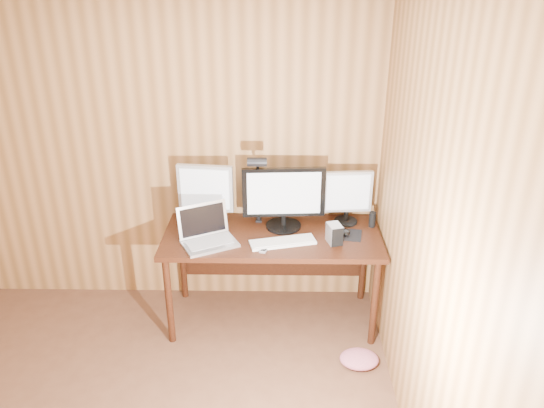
{
  "coord_description": "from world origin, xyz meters",
  "views": [
    {
      "loc": [
        0.99,
        -1.82,
        2.59
      ],
      "look_at": [
        0.93,
        1.58,
        1.02
      ],
      "focal_mm": 35.0,
      "sensor_mm": 36.0,
      "label": 1
    }
  ],
  "objects_px": {
    "hard_drive": "(334,234)",
    "desk_lamp": "(258,180)",
    "monitor_left": "(206,192)",
    "monitor_right": "(347,196)",
    "keyboard": "(283,242)",
    "laptop": "(207,233)",
    "monitor_center": "(284,197)",
    "phone": "(264,250)",
    "mouse": "(346,232)",
    "desk": "(272,244)",
    "speaker": "(372,219)"
  },
  "relations": [
    {
      "from": "hard_drive",
      "to": "desk_lamp",
      "type": "xyz_separation_m",
      "value": [
        -0.55,
        0.26,
        0.3
      ]
    },
    {
      "from": "monitor_left",
      "to": "monitor_right",
      "type": "bearing_deg",
      "value": 7.39
    },
    {
      "from": "monitor_left",
      "to": "hard_drive",
      "type": "bearing_deg",
      "value": -11.33
    },
    {
      "from": "keyboard",
      "to": "laptop",
      "type": "bearing_deg",
      "value": 163.69
    },
    {
      "from": "monitor_center",
      "to": "keyboard",
      "type": "height_order",
      "value": "monitor_center"
    },
    {
      "from": "monitor_right",
      "to": "phone",
      "type": "height_order",
      "value": "monitor_right"
    },
    {
      "from": "monitor_right",
      "to": "keyboard",
      "type": "distance_m",
      "value": 0.63
    },
    {
      "from": "monitor_left",
      "to": "mouse",
      "type": "relative_size",
      "value": 4.39
    },
    {
      "from": "desk",
      "to": "mouse",
      "type": "bearing_deg",
      "value": -7.28
    },
    {
      "from": "monitor_left",
      "to": "monitor_center",
      "type": "bearing_deg",
      "value": 0.17
    },
    {
      "from": "monitor_center",
      "to": "phone",
      "type": "distance_m",
      "value": 0.46
    },
    {
      "from": "monitor_center",
      "to": "desk",
      "type": "bearing_deg",
      "value": -153.45
    },
    {
      "from": "monitor_center",
      "to": "phone",
      "type": "height_order",
      "value": "monitor_center"
    },
    {
      "from": "mouse",
      "to": "speaker",
      "type": "distance_m",
      "value": 0.26
    },
    {
      "from": "desk_lamp",
      "to": "desk",
      "type": "bearing_deg",
      "value": -44.84
    },
    {
      "from": "mouse",
      "to": "hard_drive",
      "type": "distance_m",
      "value": 0.16
    },
    {
      "from": "hard_drive",
      "to": "phone",
      "type": "distance_m",
      "value": 0.52
    },
    {
      "from": "desk",
      "to": "mouse",
      "type": "height_order",
      "value": "mouse"
    },
    {
      "from": "monitor_left",
      "to": "speaker",
      "type": "bearing_deg",
      "value": 4.34
    },
    {
      "from": "speaker",
      "to": "monitor_right",
      "type": "bearing_deg",
      "value": 161.76
    },
    {
      "from": "desk_lamp",
      "to": "mouse",
      "type": "bearing_deg",
      "value": -23.99
    },
    {
      "from": "monitor_right",
      "to": "keyboard",
      "type": "relative_size",
      "value": 0.86
    },
    {
      "from": "laptop",
      "to": "speaker",
      "type": "relative_size",
      "value": 3.82
    },
    {
      "from": "phone",
      "to": "keyboard",
      "type": "bearing_deg",
      "value": 56.52
    },
    {
      "from": "monitor_center",
      "to": "speaker",
      "type": "relative_size",
      "value": 5.11
    },
    {
      "from": "laptop",
      "to": "hard_drive",
      "type": "distance_m",
      "value": 0.91
    },
    {
      "from": "laptop",
      "to": "speaker",
      "type": "xyz_separation_m",
      "value": [
        1.22,
        0.26,
        -0.01
      ]
    },
    {
      "from": "desk",
      "to": "keyboard",
      "type": "relative_size",
      "value": 3.28
    },
    {
      "from": "keyboard",
      "to": "phone",
      "type": "xyz_separation_m",
      "value": [
        -0.13,
        -0.1,
        -0.01
      ]
    },
    {
      "from": "monitor_center",
      "to": "speaker",
      "type": "bearing_deg",
      "value": -1.58
    },
    {
      "from": "laptop",
      "to": "desk_lamp",
      "type": "height_order",
      "value": "desk_lamp"
    },
    {
      "from": "monitor_right",
      "to": "hard_drive",
      "type": "bearing_deg",
      "value": -114.67
    },
    {
      "from": "keyboard",
      "to": "mouse",
      "type": "bearing_deg",
      "value": 2.17
    },
    {
      "from": "phone",
      "to": "monitor_right",
      "type": "bearing_deg",
      "value": 53.39
    },
    {
      "from": "monitor_left",
      "to": "speaker",
      "type": "height_order",
      "value": "monitor_left"
    },
    {
      "from": "keyboard",
      "to": "speaker",
      "type": "xyz_separation_m",
      "value": [
        0.68,
        0.28,
        0.05
      ]
    },
    {
      "from": "desk",
      "to": "hard_drive",
      "type": "distance_m",
      "value": 0.52
    },
    {
      "from": "desk",
      "to": "laptop",
      "type": "bearing_deg",
      "value": -157.94
    },
    {
      "from": "speaker",
      "to": "keyboard",
      "type": "bearing_deg",
      "value": -157.78
    },
    {
      "from": "keyboard",
      "to": "mouse",
      "type": "distance_m",
      "value": 0.48
    },
    {
      "from": "monitor_right",
      "to": "laptop",
      "type": "relative_size",
      "value": 0.92
    },
    {
      "from": "monitor_right",
      "to": "mouse",
      "type": "distance_m",
      "value": 0.29
    },
    {
      "from": "desk",
      "to": "phone",
      "type": "relative_size",
      "value": 16.11
    },
    {
      "from": "laptop",
      "to": "keyboard",
      "type": "distance_m",
      "value": 0.55
    },
    {
      "from": "keyboard",
      "to": "speaker",
      "type": "relative_size",
      "value": 4.07
    },
    {
      "from": "mouse",
      "to": "hard_drive",
      "type": "xyz_separation_m",
      "value": [
        -0.1,
        -0.12,
        0.05
      ]
    },
    {
      "from": "keyboard",
      "to": "hard_drive",
      "type": "relative_size",
      "value": 3.28
    },
    {
      "from": "monitor_right",
      "to": "laptop",
      "type": "xyz_separation_m",
      "value": [
        -1.03,
        -0.32,
        -0.16
      ]
    },
    {
      "from": "laptop",
      "to": "desk_lamp",
      "type": "bearing_deg",
      "value": 8.6
    },
    {
      "from": "desk",
      "to": "keyboard",
      "type": "distance_m",
      "value": 0.26
    }
  ]
}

